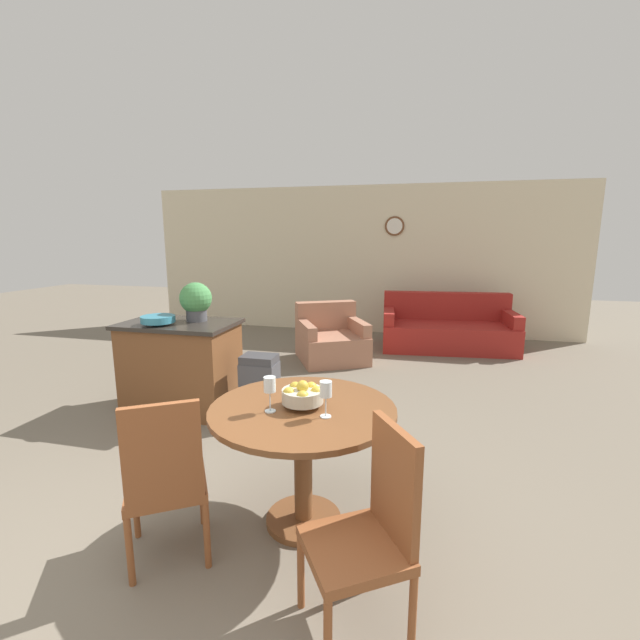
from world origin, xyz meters
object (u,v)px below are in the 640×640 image
at_px(wine_glass_left, 270,386).
at_px(potted_plant, 196,300).
at_px(trash_bin, 260,387).
at_px(fruit_bowl, 303,394).
at_px(dining_table, 303,434).
at_px(teal_bowl, 158,319).
at_px(dining_chair_near_left, 165,476).
at_px(kitchen_island, 181,366).
at_px(couch, 447,330).
at_px(armchair, 331,341).
at_px(wine_glass_right, 326,391).
at_px(dining_chair_near_right, 371,525).

relative_size(wine_glass_left, potted_plant, 0.53).
relative_size(potted_plant, trash_bin, 0.62).
distance_m(fruit_bowl, trash_bin, 1.75).
xyz_separation_m(dining_table, teal_bowl, (-1.86, 1.30, 0.38)).
bearing_deg(dining_chair_near_left, wine_glass_left, 7.15).
relative_size(kitchen_island, couch, 0.53).
bearing_deg(trash_bin, fruit_bowl, -59.10).
bearing_deg(trash_bin, armchair, 83.71).
height_order(wine_glass_right, trash_bin, wine_glass_right).
xyz_separation_m(dining_chair_near_left, kitchen_island, (-1.11, 1.96, -0.05)).
distance_m(wine_glass_left, couch, 5.03).
bearing_deg(couch, wine_glass_left, -109.60).
xyz_separation_m(dining_table, wine_glass_left, (-0.16, -0.11, 0.33)).
height_order(wine_glass_right, potted_plant, potted_plant).
xyz_separation_m(dining_table, kitchen_island, (-1.73, 1.47, -0.13)).
relative_size(teal_bowl, couch, 0.15).
bearing_deg(fruit_bowl, couch, 77.26).
height_order(dining_table, dining_chair_near_right, dining_chair_near_right).
distance_m(wine_glass_left, wine_glass_right, 0.33).
bearing_deg(dining_table, dining_chair_near_left, -141.58).
xyz_separation_m(wine_glass_right, trash_bin, (-1.02, 1.54, -0.61)).
relative_size(wine_glass_left, kitchen_island, 0.19).
bearing_deg(armchair, potted_plant, -143.31).
bearing_deg(dining_table, couch, 77.26).
relative_size(dining_chair_near_left, armchair, 0.77).
bearing_deg(armchair, kitchen_island, -145.36).
bearing_deg(kitchen_island, potted_plant, 35.85).
xyz_separation_m(dining_chair_near_left, wine_glass_left, (0.46, 0.38, 0.41)).
bearing_deg(couch, wine_glass_right, -105.86).
relative_size(dining_chair_near_left, wine_glass_right, 4.59).
relative_size(trash_bin, couch, 0.30).
distance_m(potted_plant, couch, 4.21).
height_order(dining_chair_near_right, armchair, dining_chair_near_right).
bearing_deg(kitchen_island, trash_bin, -2.11).
height_order(dining_chair_near_left, dining_chair_near_right, same).
distance_m(wine_glass_left, kitchen_island, 2.28).
xyz_separation_m(wine_glass_right, teal_bowl, (-2.02, 1.41, 0.05)).
distance_m(teal_bowl, armchair, 2.72).
relative_size(dining_chair_near_left, couch, 0.46).
bearing_deg(dining_table, dining_chair_near_right, -51.58).
height_order(dining_table, trash_bin, dining_table).
height_order(teal_bowl, armchair, teal_bowl).
bearing_deg(wine_glass_left, dining_table, 34.51).
distance_m(dining_chair_near_left, dining_chair_near_right, 1.13).
xyz_separation_m(dining_table, couch, (1.07, 4.72, -0.30)).
bearing_deg(dining_table, fruit_bowl, 71.40).
distance_m(dining_table, fruit_bowl, 0.25).
height_order(dining_chair_near_left, wine_glass_right, wine_glass_right).
bearing_deg(dining_table, potted_plant, 135.29).
bearing_deg(armchair, dining_table, -108.28).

